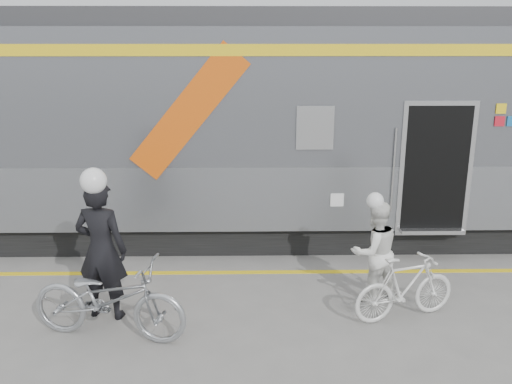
{
  "coord_description": "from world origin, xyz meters",
  "views": [
    {
      "loc": [
        -0.43,
        -5.86,
        3.61
      ],
      "look_at": [
        -0.31,
        1.6,
        1.5
      ],
      "focal_mm": 38.0,
      "sensor_mm": 36.0,
      "label": 1
    }
  ],
  "objects_px": {
    "bicycle_left": "(109,299)",
    "woman": "(374,252)",
    "bicycle_right": "(405,288)",
    "man": "(101,250)"
  },
  "relations": [
    {
      "from": "bicycle_left",
      "to": "woman",
      "type": "bearing_deg",
      "value": -62.71
    },
    {
      "from": "woman",
      "to": "man",
      "type": "bearing_deg",
      "value": -10.98
    },
    {
      "from": "woman",
      "to": "bicycle_left",
      "type": "bearing_deg",
      "value": -1.97
    },
    {
      "from": "bicycle_left",
      "to": "bicycle_right",
      "type": "relative_size",
      "value": 1.35
    },
    {
      "from": "man",
      "to": "bicycle_right",
      "type": "relative_size",
      "value": 1.29
    },
    {
      "from": "woman",
      "to": "bicycle_right",
      "type": "distance_m",
      "value": 0.69
    },
    {
      "from": "man",
      "to": "woman",
      "type": "bearing_deg",
      "value": -161.72
    },
    {
      "from": "bicycle_left",
      "to": "bicycle_right",
      "type": "height_order",
      "value": "bicycle_left"
    },
    {
      "from": "man",
      "to": "bicycle_left",
      "type": "bearing_deg",
      "value": 121.79
    },
    {
      "from": "woman",
      "to": "bicycle_right",
      "type": "height_order",
      "value": "woman"
    }
  ]
}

